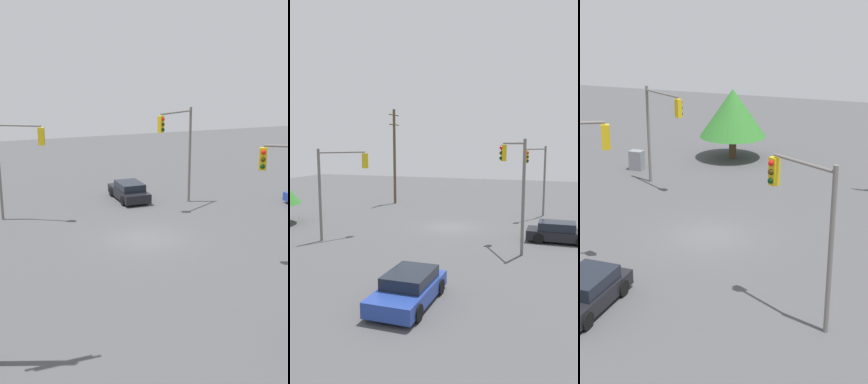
{
  "view_description": "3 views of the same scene",
  "coord_description": "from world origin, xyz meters",
  "views": [
    {
      "loc": [
        9.35,
        23.64,
        9.45
      ],
      "look_at": [
        0.44,
        0.99,
        3.02
      ],
      "focal_mm": 45.0,
      "sensor_mm": 36.0,
      "label": 1
    },
    {
      "loc": [
        -27.29,
        -8.0,
        6.43
      ],
      "look_at": [
        0.8,
        1.61,
        2.58
      ],
      "focal_mm": 35.0,
      "sensor_mm": 36.0,
      "label": 2
    },
    {
      "loc": [
        9.92,
        -25.0,
        11.59
      ],
      "look_at": [
        1.1,
        -0.89,
        2.74
      ],
      "focal_mm": 55.0,
      "sensor_mm": 36.0,
      "label": 3
    }
  ],
  "objects": [
    {
      "name": "ground_plane",
      "position": [
        0.0,
        0.0,
        0.0
      ],
      "size": [
        80.0,
        80.0,
        0.0
      ],
      "primitive_type": "plane",
      "color": "#4C4C4F"
    },
    {
      "name": "traffic_signal_cross",
      "position": [
        6.06,
        -6.02,
        4.21
      ],
      "size": [
        2.76,
        1.74,
        6.21
      ],
      "rotation": [
        0.0,
        0.0,
        2.61
      ],
      "color": "slate",
      "rests_on": "ground_plane"
    },
    {
      "name": "traffic_signal_main",
      "position": [
        -4.6,
        -5.36,
        4.55
      ],
      "size": [
        3.22,
        1.95,
        6.7
      ],
      "rotation": [
        0.0,
        0.0,
        0.5
      ],
      "color": "slate",
      "rests_on": "ground_plane"
    },
    {
      "name": "sedan_dark",
      "position": [
        -1.93,
        -8.01,
        0.64
      ],
      "size": [
        1.98,
        4.23,
        1.33
      ],
      "rotation": [
        0.0,
        0.0,
        3.14
      ],
      "color": "black",
      "rests_on": "ground_plane"
    }
  ]
}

